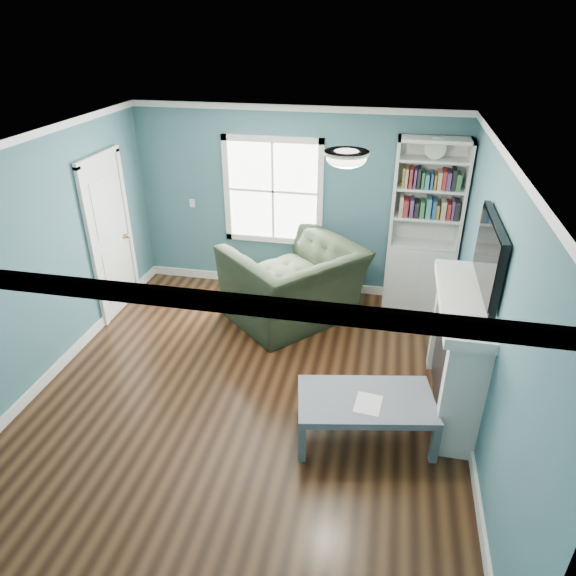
# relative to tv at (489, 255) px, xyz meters

# --- Properties ---
(floor) EXTENTS (5.00, 5.00, 0.00)m
(floor) POSITION_rel_tv_xyz_m (-2.20, -0.20, -1.72)
(floor) COLOR black
(floor) RESTS_ON ground
(room_walls) EXTENTS (5.00, 5.00, 5.00)m
(room_walls) POSITION_rel_tv_xyz_m (-2.20, -0.20, -0.14)
(room_walls) COLOR #3A6C73
(room_walls) RESTS_ON ground
(trim) EXTENTS (4.50, 5.00, 2.60)m
(trim) POSITION_rel_tv_xyz_m (-2.20, -0.20, -0.49)
(trim) COLOR white
(trim) RESTS_ON ground
(window) EXTENTS (1.40, 0.06, 1.50)m
(window) POSITION_rel_tv_xyz_m (-2.50, 2.29, -0.27)
(window) COLOR white
(window) RESTS_ON room_walls
(bookshelf) EXTENTS (0.90, 0.35, 2.31)m
(bookshelf) POSITION_rel_tv_xyz_m (-0.43, 2.10, -0.80)
(bookshelf) COLOR silver
(bookshelf) RESTS_ON ground
(fireplace) EXTENTS (0.44, 1.58, 1.30)m
(fireplace) POSITION_rel_tv_xyz_m (-0.12, 0.00, -1.09)
(fireplace) COLOR black
(fireplace) RESTS_ON ground
(tv) EXTENTS (0.06, 1.10, 0.65)m
(tv) POSITION_rel_tv_xyz_m (0.00, 0.00, 0.00)
(tv) COLOR black
(tv) RESTS_ON fireplace
(door) EXTENTS (0.12, 0.98, 2.17)m
(door) POSITION_rel_tv_xyz_m (-4.42, 1.20, -0.65)
(door) COLOR silver
(door) RESTS_ON ground
(ceiling_fixture) EXTENTS (0.38, 0.38, 0.15)m
(ceiling_fixture) POSITION_rel_tv_xyz_m (-1.30, -0.10, 0.82)
(ceiling_fixture) COLOR white
(ceiling_fixture) RESTS_ON room_walls
(light_switch) EXTENTS (0.08, 0.01, 0.12)m
(light_switch) POSITION_rel_tv_xyz_m (-3.70, 2.28, -0.52)
(light_switch) COLOR white
(light_switch) RESTS_ON room_walls
(recliner) EXTENTS (1.80, 1.83, 1.36)m
(recliner) POSITION_rel_tv_xyz_m (-2.03, 1.40, -1.04)
(recliner) COLOR black
(recliner) RESTS_ON ground
(coffee_table) EXTENTS (1.37, 0.91, 0.46)m
(coffee_table) POSITION_rel_tv_xyz_m (-0.95, -0.62, -1.33)
(coffee_table) COLOR #525B63
(coffee_table) RESTS_ON ground
(paper_sheet) EXTENTS (0.26, 0.32, 0.00)m
(paper_sheet) POSITION_rel_tv_xyz_m (-0.93, -0.70, -1.26)
(paper_sheet) COLOR white
(paper_sheet) RESTS_ON coffee_table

